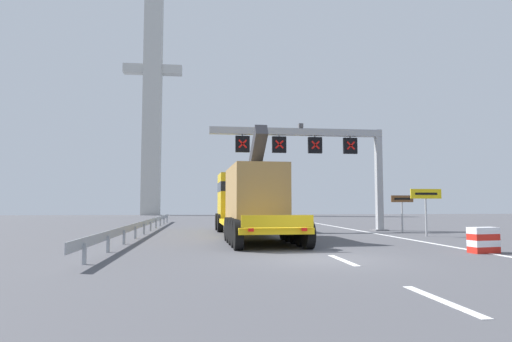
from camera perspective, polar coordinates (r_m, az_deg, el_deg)
ground at (r=14.06m, az=8.71°, el=-11.35°), size 112.00×112.00×0.00m
lane_markings at (r=29.94m, az=1.34°, el=-7.63°), size 0.20×46.88×0.01m
edge_line_right at (r=27.37m, az=14.58°, el=-7.81°), size 0.20×63.00×0.01m
overhead_lane_gantry at (r=28.19m, az=8.29°, el=2.98°), size 11.46×0.90×6.87m
heavy_haul_truck_yellow at (r=23.80m, az=-1.09°, el=-3.71°), size 3.42×14.13×5.30m
exit_sign_yellow at (r=24.77m, az=21.46°, el=-3.54°), size 1.71×0.15×2.52m
tourist_info_sign_brown at (r=27.34m, az=18.68°, el=-4.23°), size 1.37×0.15×2.23m
crash_barrier_striped at (r=17.44m, az=27.74°, el=-8.05°), size 1.06×0.64×0.90m
guardrail_left at (r=27.12m, az=-14.19°, el=-6.67°), size 0.13×30.85×0.76m
bridge_pylon_distant at (r=70.43m, az=-13.46°, el=9.72°), size 9.00×2.00×36.59m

